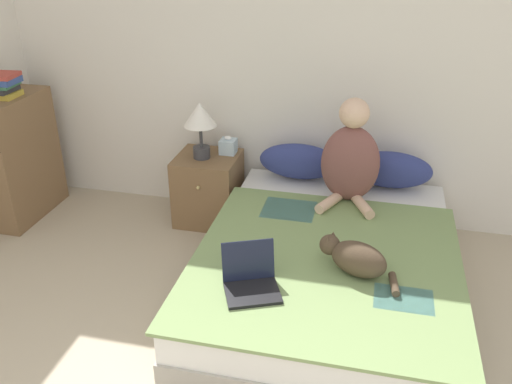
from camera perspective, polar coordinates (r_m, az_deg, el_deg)
The scene contains 12 objects.
wall_back at distance 4.05m, azimuth 5.12°, elevation 14.14°, with size 5.60×0.05×2.55m.
bed at distance 3.44m, azimuth 7.55°, elevation -8.15°, with size 1.53×2.03×0.40m.
pillow_near at distance 4.08m, azimuth 4.54°, elevation 3.23°, with size 0.60×0.23×0.27m.
pillow_far at distance 4.04m, azimuth 13.93°, elevation 2.29°, with size 0.60×0.23×0.27m.
person_sitting at distance 3.72m, azimuth 9.92°, elevation 3.46°, with size 0.40×0.39×0.73m.
cat_tabby at distance 3.03m, azimuth 10.42°, elevation -6.80°, with size 0.45×0.32×0.19m.
laptop_open at distance 2.89m, azimuth -0.54°, elevation -9.36°, with size 0.37×0.36×0.23m.
nightstand at distance 4.25m, azimuth -5.03°, elevation 0.38°, with size 0.47×0.47×0.54m.
table_lamp at distance 4.02m, azimuth -5.91°, elevation 7.66°, with size 0.25×0.25×0.43m.
tissue_box at distance 4.17m, azimuth -2.95°, elevation 4.85°, with size 0.12×0.12×0.14m.
bookshelf at distance 4.61m, azimuth -23.64°, elevation 3.29°, with size 0.28×0.71×0.98m.
book_stack_top at distance 4.44m, azimuth -24.98°, elevation 10.15°, with size 0.21×0.22×0.17m.
Camera 1 is at (0.56, -0.70, 2.14)m, focal length 38.00 mm.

